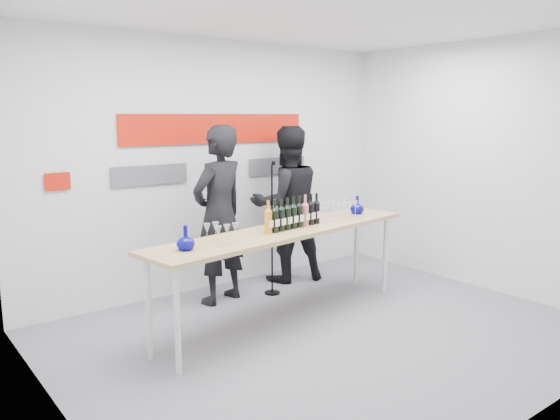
% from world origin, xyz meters
% --- Properties ---
extents(ground, '(5.00, 5.00, 0.00)m').
position_xyz_m(ground, '(0.00, 0.00, 0.00)').
color(ground, slate).
rests_on(ground, ground).
extents(back_wall, '(5.00, 0.04, 3.00)m').
position_xyz_m(back_wall, '(0.00, 2.00, 1.50)').
color(back_wall, silver).
rests_on(back_wall, ground).
extents(signage, '(3.38, 0.02, 0.79)m').
position_xyz_m(signage, '(-0.06, 1.97, 1.81)').
color(signage, red).
rests_on(signage, back_wall).
extents(tasting_table, '(3.27, 1.07, 0.96)m').
position_xyz_m(tasting_table, '(-0.10, 0.54, 0.89)').
color(tasting_table, tan).
rests_on(tasting_table, ground).
extents(wine_bottles, '(0.80, 0.18, 0.33)m').
position_xyz_m(wine_bottles, '(-0.01, 0.53, 1.13)').
color(wine_bottles, '#BF7F19').
rests_on(wine_bottles, tasting_table).
extents(decanter_left, '(0.16, 0.16, 0.21)m').
position_xyz_m(decanter_left, '(-1.32, 0.39, 1.07)').
color(decanter_left, '#06067A').
rests_on(decanter_left, tasting_table).
extents(decanter_right, '(0.16, 0.16, 0.21)m').
position_xyz_m(decanter_right, '(1.12, 0.72, 1.07)').
color(decanter_right, '#06067A').
rests_on(decanter_right, tasting_table).
extents(glasses_left, '(0.28, 0.24, 0.18)m').
position_xyz_m(glasses_left, '(-0.95, 0.40, 1.06)').
color(glasses_left, silver).
rests_on(glasses_left, tasting_table).
extents(glasses_right, '(0.48, 0.28, 0.18)m').
position_xyz_m(glasses_right, '(0.76, 0.66, 1.06)').
color(glasses_right, silver).
rests_on(glasses_right, tasting_table).
extents(presenter_left, '(0.83, 0.66, 2.01)m').
position_xyz_m(presenter_left, '(-0.33, 1.45, 1.01)').
color(presenter_left, black).
rests_on(presenter_left, ground).
extents(presenter_right, '(1.13, 0.99, 1.98)m').
position_xyz_m(presenter_right, '(0.80, 1.65, 0.99)').
color(presenter_right, black).
rests_on(presenter_right, ground).
extents(mic_stand, '(0.19, 0.19, 1.59)m').
position_xyz_m(mic_stand, '(0.30, 1.29, 0.49)').
color(mic_stand, black).
rests_on(mic_stand, ground).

